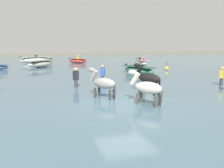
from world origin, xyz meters
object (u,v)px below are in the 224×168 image
at_px(horse_flank_black, 148,79).
at_px(person_wading_mid, 221,78).
at_px(horse_lead_grey, 103,84).
at_px(person_wading_close, 102,76).
at_px(boat_distant_east, 139,70).
at_px(channel_buoy, 167,68).
at_px(boat_near_starboard, 78,61).
at_px(boat_far_inshore, 36,60).
at_px(person_onlooker_right, 76,80).
at_px(boat_near_port, 40,64).
at_px(boat_mid_outer, 141,62).
at_px(horse_trailing_pinto, 147,89).

relative_size(horse_flank_black, person_wading_mid, 1.23).
xyz_separation_m(horse_lead_grey, person_wading_close, (1.32, 4.69, -0.25)).
distance_m(horse_flank_black, boat_distant_east, 8.32).
bearing_deg(horse_flank_black, channel_buoy, 54.92).
bearing_deg(boat_near_starboard, person_wading_close, -94.80).
relative_size(boat_near_starboard, boat_distant_east, 0.68).
distance_m(horse_flank_black, boat_far_inshore, 22.80).
xyz_separation_m(boat_distant_east, person_onlooker_right, (-6.29, -4.71, 0.13)).
bearing_deg(person_wading_close, boat_distant_east, 39.05).
xyz_separation_m(boat_distant_east, person_wading_close, (-4.23, -3.43, 0.13)).
distance_m(horse_lead_grey, horse_flank_black, 2.64).
bearing_deg(boat_near_starboard, boat_near_port, -139.44).
relative_size(horse_lead_grey, boat_near_port, 0.55).
height_order(boat_mid_outer, person_wading_mid, person_wading_mid).
relative_size(horse_flank_black, boat_mid_outer, 0.60).
xyz_separation_m(boat_mid_outer, person_wading_mid, (-1.13, -14.68, 0.15)).
relative_size(horse_lead_grey, boat_near_starboard, 0.75).
height_order(person_wading_mid, person_wading_close, same).
relative_size(horse_flank_black, boat_near_starboard, 0.80).
distance_m(boat_near_starboard, person_wading_mid, 20.51).
relative_size(horse_lead_grey, boat_far_inshore, 0.47).
distance_m(horse_flank_black, person_onlooker_right, 4.56).
distance_m(boat_mid_outer, boat_distant_east, 8.57).
bearing_deg(horse_trailing_pinto, channel_buoy, 56.32).
height_order(boat_distant_east, boat_far_inshore, boat_far_inshore).
distance_m(boat_mid_outer, boat_near_starboard, 8.34).
bearing_deg(person_wading_close, boat_far_inshore, 101.88).
height_order(boat_near_starboard, person_wading_close, person_wading_close).
relative_size(horse_trailing_pinto, person_wading_close, 1.18).
relative_size(boat_distant_east, person_wading_mid, 2.27).
bearing_deg(horse_lead_grey, horse_trailing_pinto, -52.99).
xyz_separation_m(horse_trailing_pinto, person_wading_close, (-0.13, 6.61, -0.27)).
xyz_separation_m(boat_far_inshore, person_wading_mid, (10.60, -21.42, 0.05)).
relative_size(horse_lead_grey, channel_buoy, 2.18).
xyz_separation_m(horse_flank_black, boat_near_port, (-4.81, 16.40, -0.40)).
bearing_deg(horse_trailing_pinto, boat_far_inshore, 99.03).
bearing_deg(person_onlooker_right, person_wading_close, 31.78).
bearing_deg(person_wading_close, person_wading_mid, -27.32).
bearing_deg(boat_near_starboard, horse_trailing_pinto, -93.09).
relative_size(horse_lead_grey, person_wading_mid, 1.16).
xyz_separation_m(boat_mid_outer, person_onlooker_right, (-10.02, -12.42, 0.15)).
xyz_separation_m(boat_far_inshore, person_onlooker_right, (1.71, -19.16, 0.05)).
height_order(horse_trailing_pinto, boat_distant_east, horse_trailing_pinto).
bearing_deg(boat_near_port, boat_distant_east, -48.10).
distance_m(horse_lead_grey, person_wading_close, 4.88).
bearing_deg(boat_far_inshore, boat_distant_east, -61.06).
xyz_separation_m(boat_far_inshore, channel_buoy, (11.71, -12.77, -0.20)).
distance_m(horse_trailing_pinto, boat_near_port, 19.02).
relative_size(horse_trailing_pinto, boat_distant_east, 0.52).
distance_m(boat_mid_outer, person_onlooker_right, 15.96).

